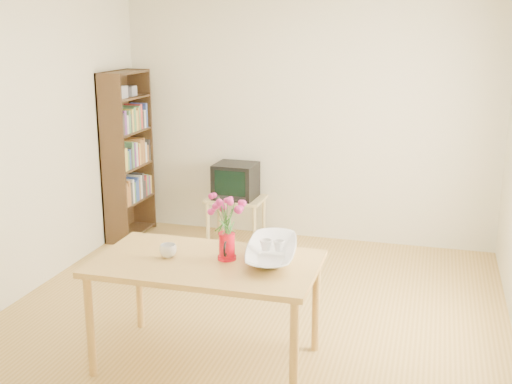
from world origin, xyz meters
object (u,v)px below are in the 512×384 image
(table, at_px, (206,271))
(television, at_px, (236,180))
(bowl, at_px, (272,224))
(pitcher, at_px, (227,247))
(mug, at_px, (168,251))

(table, distance_m, television, 2.66)
(bowl, bearing_deg, pitcher, -156.01)
(television, bearing_deg, table, -74.87)
(mug, bearing_deg, bowl, -161.62)
(bowl, relative_size, television, 1.13)
(table, xyz_separation_m, bowl, (0.40, 0.19, 0.31))
(pitcher, height_order, mug, pitcher)
(table, height_order, bowl, bowl)
(mug, bearing_deg, pitcher, -167.41)
(table, xyz_separation_m, television, (-0.61, 2.59, -0.02))
(bowl, xyz_separation_m, television, (-1.01, 2.40, -0.33))
(table, xyz_separation_m, mug, (-0.27, -0.01, 0.12))
(table, bearing_deg, television, 102.99)
(table, height_order, pitcher, pitcher)
(bowl, height_order, television, bowl)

